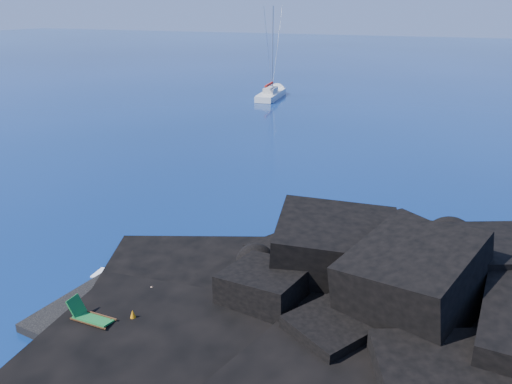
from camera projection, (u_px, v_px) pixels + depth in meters
The scene contains 9 objects.
ground at pixel (57, 304), 20.43m from camera, with size 400.00×400.00×0.00m, color #04183F.
headland at pixel (392, 340), 18.28m from camera, with size 24.00×24.00×3.60m, color black, non-canonical shape.
beach at pixel (157, 323), 19.23m from camera, with size 8.50×6.00×0.70m, color black.
surf_foam at pixel (221, 272), 22.92m from camera, with size 10.00×8.00×0.06m, color white, non-canonical shape.
sailboat at pixel (271, 98), 66.03m from camera, with size 2.30×10.98×11.52m, color silver, non-canonical shape.
deck_chair at pixel (93, 314), 18.21m from camera, with size 1.68×0.73×1.15m, color #176B2C, non-canonical shape.
towel at pixel (143, 290), 20.78m from camera, with size 2.15×1.02×0.06m, color white.
sunbather at pixel (143, 287), 20.73m from camera, with size 1.82×0.44×0.24m, color tan, non-canonical shape.
marker_cone at pixel (133, 317), 18.50m from camera, with size 0.40×0.40×0.60m, color orange.
Camera 1 is at (14.33, -12.96, 11.50)m, focal length 35.00 mm.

